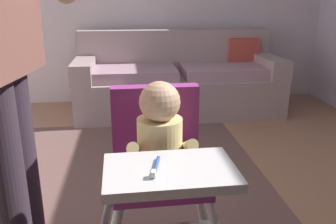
% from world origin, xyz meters
% --- Properties ---
extents(ground, '(6.22, 6.48, 0.10)m').
position_xyz_m(ground, '(0.00, 0.00, -0.05)').
color(ground, '#986B4E').
extents(area_rug, '(2.17, 2.93, 0.01)m').
position_xyz_m(area_rug, '(-0.19, 0.07, 0.00)').
color(area_rug, brown).
rests_on(area_rug, ground).
extents(couch, '(2.15, 0.86, 0.86)m').
position_xyz_m(couch, '(0.51, 1.95, 0.33)').
color(couch, gray).
rests_on(couch, ground).
extents(high_chair, '(0.62, 0.74, 0.92)m').
position_xyz_m(high_chair, '(0.07, -0.55, 0.62)').
color(high_chair, silver).
rests_on(high_chair, ground).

